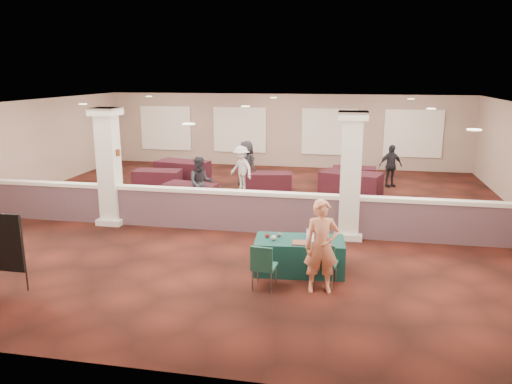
% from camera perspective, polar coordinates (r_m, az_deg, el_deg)
% --- Properties ---
extents(ground, '(16.00, 16.00, 0.00)m').
position_cam_1_polar(ground, '(14.80, -1.15, -2.63)').
color(ground, '#481912').
rests_on(ground, ground).
extents(wall_back, '(16.00, 0.04, 3.20)m').
position_cam_1_polar(wall_back, '(22.24, 3.21, 7.01)').
color(wall_back, gray).
rests_on(wall_back, ground).
extents(wall_front, '(16.00, 0.04, 3.20)m').
position_cam_1_polar(wall_front, '(7.08, -15.12, -7.82)').
color(wall_front, gray).
rests_on(wall_front, ground).
extents(wall_left, '(0.04, 16.00, 3.20)m').
position_cam_1_polar(wall_left, '(17.90, -27.14, 3.95)').
color(wall_left, gray).
rests_on(wall_left, ground).
extents(ceiling, '(16.00, 16.00, 0.02)m').
position_cam_1_polar(ceiling, '(14.24, -1.21, 9.83)').
color(ceiling, silver).
rests_on(ceiling, wall_back).
extents(partition_wall, '(15.60, 0.28, 1.10)m').
position_cam_1_polar(partition_wall, '(13.24, -2.53, -2.05)').
color(partition_wall, '#61414C').
rests_on(partition_wall, ground).
extents(column_left, '(0.72, 0.72, 3.20)m').
position_cam_1_polar(column_left, '(14.22, -16.45, 2.92)').
color(column_left, white).
rests_on(column_left, ground).
extents(column_right, '(0.72, 0.72, 3.20)m').
position_cam_1_polar(column_right, '(12.64, 10.77, 1.96)').
color(column_right, white).
rests_on(column_right, ground).
extents(sconce_left, '(0.12, 0.12, 0.18)m').
position_cam_1_polar(sconce_left, '(14.29, -17.54, 4.37)').
color(sconce_left, brown).
rests_on(sconce_left, column_left).
extents(sconce_right, '(0.12, 0.12, 0.18)m').
position_cam_1_polar(sconce_right, '(14.03, -15.53, 4.35)').
color(sconce_right, brown).
rests_on(sconce_right, column_left).
extents(near_table, '(1.94, 1.10, 0.71)m').
position_cam_1_polar(near_table, '(10.63, 4.97, -7.25)').
color(near_table, '#103B38').
rests_on(near_table, ground).
extents(conf_chair_main, '(0.51, 0.51, 0.90)m').
position_cam_1_polar(conf_chair_main, '(9.93, 7.84, -7.78)').
color(conf_chair_main, '#1D5446').
rests_on(conf_chair_main, ground).
extents(conf_chair_side, '(0.50, 0.50, 0.91)m').
position_cam_1_polar(conf_chair_side, '(9.69, 0.82, -8.17)').
color(conf_chair_side, '#1D5446').
rests_on(conf_chair_side, ground).
extents(easel_board, '(0.94, 0.47, 1.60)m').
position_cam_1_polar(easel_board, '(10.51, -27.23, -5.23)').
color(easel_board, black).
rests_on(easel_board, ground).
extents(woman, '(0.73, 0.56, 1.82)m').
position_cam_1_polar(woman, '(9.58, 7.50, -6.19)').
color(woman, '#EB9366').
rests_on(woman, ground).
extents(far_table_front_left, '(1.72, 0.93, 0.68)m').
position_cam_1_polar(far_table_front_left, '(18.42, -11.19, 1.43)').
color(far_table_front_left, black).
rests_on(far_table_front_left, ground).
extents(far_table_front_center, '(1.77, 1.11, 0.67)m').
position_cam_1_polar(far_table_front_center, '(16.03, -7.51, -0.24)').
color(far_table_front_center, black).
rests_on(far_table_front_center, ground).
extents(far_table_front_right, '(2.22, 1.56, 0.81)m').
position_cam_1_polar(far_table_front_right, '(17.29, 10.77, 0.90)').
color(far_table_front_right, black).
rests_on(far_table_front_right, ground).
extents(far_table_back_left, '(2.16, 1.39, 0.81)m').
position_cam_1_polar(far_table_back_left, '(19.40, -8.39, 2.35)').
color(far_table_back_left, black).
rests_on(far_table_back_left, ground).
extents(far_table_back_center, '(1.72, 1.06, 0.65)m').
position_cam_1_polar(far_table_back_center, '(17.74, 1.46, 1.18)').
color(far_table_back_center, black).
rests_on(far_table_back_center, ground).
extents(far_table_back_right, '(1.63, 0.86, 0.65)m').
position_cam_1_polar(far_table_back_right, '(19.14, 11.11, 1.84)').
color(far_table_back_right, black).
rests_on(far_table_back_right, ground).
extents(attendee_a, '(0.89, 0.69, 1.63)m').
position_cam_1_polar(attendee_a, '(15.35, -6.32, 1.01)').
color(attendee_a, black).
rests_on(attendee_a, ground).
extents(attendee_b, '(1.11, 0.99, 1.61)m').
position_cam_1_polar(attendee_b, '(17.63, -1.70, 2.69)').
color(attendee_b, silver).
rests_on(attendee_b, ground).
extents(attendee_c, '(1.01, 0.77, 1.56)m').
position_cam_1_polar(attendee_c, '(18.96, 15.12, 2.91)').
color(attendee_c, black).
rests_on(attendee_c, ground).
extents(attendee_d, '(0.97, 0.84, 1.73)m').
position_cam_1_polar(attendee_d, '(18.08, -1.08, 3.16)').
color(attendee_d, black).
rests_on(attendee_d, ground).
extents(laptop_base, '(0.34, 0.25, 0.02)m').
position_cam_1_polar(laptop_base, '(10.47, 6.62, -5.51)').
color(laptop_base, silver).
rests_on(laptop_base, near_table).
extents(laptop_screen, '(0.32, 0.04, 0.22)m').
position_cam_1_polar(laptop_screen, '(10.54, 6.63, -4.71)').
color(laptop_screen, silver).
rests_on(laptop_screen, near_table).
extents(screen_glow, '(0.29, 0.03, 0.19)m').
position_cam_1_polar(screen_glow, '(10.53, 6.63, -4.80)').
color(screen_glow, silver).
rests_on(screen_glow, near_table).
extents(knitting, '(0.42, 0.33, 0.03)m').
position_cam_1_polar(knitting, '(10.28, 5.27, -5.80)').
color(knitting, '#B8431D').
rests_on(knitting, near_table).
extents(yarn_cream, '(0.11, 0.11, 0.11)m').
position_cam_1_polar(yarn_cream, '(10.42, 2.04, -5.25)').
color(yarn_cream, beige).
rests_on(yarn_cream, near_table).
extents(yarn_red, '(0.10, 0.10, 0.10)m').
position_cam_1_polar(yarn_red, '(10.57, 1.30, -4.99)').
color(yarn_red, '#5C1A12').
rests_on(yarn_red, near_table).
extents(yarn_grey, '(0.10, 0.10, 0.10)m').
position_cam_1_polar(yarn_grey, '(10.62, 2.64, -4.90)').
color(yarn_grey, '#4D4D52').
rests_on(yarn_grey, near_table).
extents(scissors, '(0.12, 0.04, 0.01)m').
position_cam_1_polar(scissors, '(10.27, 8.56, -5.97)').
color(scissors, red).
rests_on(scissors, near_table).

